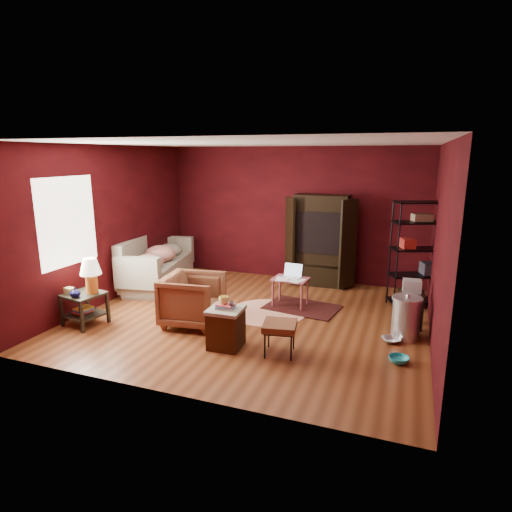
{
  "coord_description": "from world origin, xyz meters",
  "views": [
    {
      "loc": [
        2.37,
        -6.23,
        2.63
      ],
      "look_at": [
        0.0,
        0.2,
        1.0
      ],
      "focal_mm": 30.0,
      "sensor_mm": 36.0,
      "label": 1
    }
  ],
  "objects_px": {
    "sofa": "(157,267)",
    "tv_armoire": "(321,238)",
    "laptop_desk": "(291,281)",
    "wire_shelving": "(420,250)",
    "side_table": "(87,285)",
    "hamper": "(226,327)",
    "armchair": "(193,297)"
  },
  "relations": [
    {
      "from": "sofa",
      "to": "armchair",
      "type": "xyz_separation_m",
      "value": [
        1.71,
        -1.61,
        0.06
      ]
    },
    {
      "from": "laptop_desk",
      "to": "sofa",
      "type": "bearing_deg",
      "value": 178.2
    },
    {
      "from": "sofa",
      "to": "laptop_desk",
      "type": "height_order",
      "value": "sofa"
    },
    {
      "from": "hamper",
      "to": "sofa",
      "type": "bearing_deg",
      "value": 139.16
    },
    {
      "from": "hamper",
      "to": "laptop_desk",
      "type": "relative_size",
      "value": 0.87
    },
    {
      "from": "sofa",
      "to": "hamper",
      "type": "bearing_deg",
      "value": -145.55
    },
    {
      "from": "side_table",
      "to": "laptop_desk",
      "type": "bearing_deg",
      "value": 34.48
    },
    {
      "from": "armchair",
      "to": "hamper",
      "type": "relative_size",
      "value": 1.36
    },
    {
      "from": "armchair",
      "to": "tv_armoire",
      "type": "height_order",
      "value": "tv_armoire"
    },
    {
      "from": "side_table",
      "to": "hamper",
      "type": "bearing_deg",
      "value": -0.24
    },
    {
      "from": "sofa",
      "to": "tv_armoire",
      "type": "distance_m",
      "value": 3.41
    },
    {
      "from": "laptop_desk",
      "to": "wire_shelving",
      "type": "relative_size",
      "value": 0.4
    },
    {
      "from": "hamper",
      "to": "tv_armoire",
      "type": "xyz_separation_m",
      "value": [
        0.59,
        3.42,
        0.67
      ]
    },
    {
      "from": "side_table",
      "to": "tv_armoire",
      "type": "xyz_separation_m",
      "value": [
        2.95,
        3.41,
        0.32
      ]
    },
    {
      "from": "armchair",
      "to": "wire_shelving",
      "type": "xyz_separation_m",
      "value": [
        3.3,
        2.1,
        0.58
      ]
    },
    {
      "from": "armchair",
      "to": "side_table",
      "type": "height_order",
      "value": "side_table"
    },
    {
      "from": "armchair",
      "to": "wire_shelving",
      "type": "height_order",
      "value": "wire_shelving"
    },
    {
      "from": "armchair",
      "to": "tv_armoire",
      "type": "xyz_separation_m",
      "value": [
        1.41,
        2.84,
        0.52
      ]
    },
    {
      "from": "armchair",
      "to": "side_table",
      "type": "relative_size",
      "value": 0.83
    },
    {
      "from": "sofa",
      "to": "armchair",
      "type": "distance_m",
      "value": 2.35
    },
    {
      "from": "sofa",
      "to": "wire_shelving",
      "type": "relative_size",
      "value": 1.06
    },
    {
      "from": "hamper",
      "to": "tv_armoire",
      "type": "relative_size",
      "value": 0.35
    },
    {
      "from": "laptop_desk",
      "to": "wire_shelving",
      "type": "bearing_deg",
      "value": 24.42
    },
    {
      "from": "armchair",
      "to": "laptop_desk",
      "type": "height_order",
      "value": "armchair"
    },
    {
      "from": "side_table",
      "to": "wire_shelving",
      "type": "xyz_separation_m",
      "value": [
        4.84,
        2.68,
        0.38
      ]
    },
    {
      "from": "side_table",
      "to": "laptop_desk",
      "type": "distance_m",
      "value": 3.35
    },
    {
      "from": "tv_armoire",
      "to": "wire_shelving",
      "type": "distance_m",
      "value": 2.02
    },
    {
      "from": "armchair",
      "to": "wire_shelving",
      "type": "bearing_deg",
      "value": -64.92
    },
    {
      "from": "side_table",
      "to": "wire_shelving",
      "type": "distance_m",
      "value": 5.54
    },
    {
      "from": "sofa",
      "to": "hamper",
      "type": "relative_size",
      "value": 3.03
    },
    {
      "from": "wire_shelving",
      "to": "armchair",
      "type": "bearing_deg",
      "value": -169.14
    },
    {
      "from": "armchair",
      "to": "tv_armoire",
      "type": "distance_m",
      "value": 3.21
    }
  ]
}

